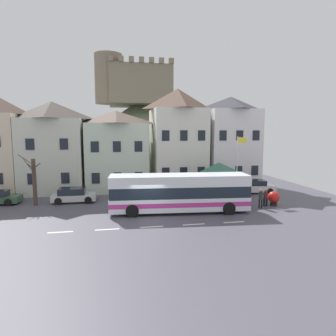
{
  "coord_description": "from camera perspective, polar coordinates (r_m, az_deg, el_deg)",
  "views": [
    {
      "loc": [
        -2.45,
        -21.81,
        6.52
      ],
      "look_at": [
        2.33,
        4.24,
        3.25
      ],
      "focal_mm": 31.74,
      "sensor_mm": 36.0,
      "label": 1
    }
  ],
  "objects": [
    {
      "name": "townhouse_04",
      "position": [
        36.28,
        11.78,
        4.93
      ],
      "size": [
        5.79,
        5.61,
        10.56
      ],
      "color": "white",
      "rests_on": "ground_plane"
    },
    {
      "name": "pedestrian_01",
      "position": [
        26.55,
        17.38,
        -5.24
      ],
      "size": [
        0.35,
        0.35,
        1.7
      ],
      "color": "black",
      "rests_on": "ground_plane"
    },
    {
      "name": "bus_shelter",
      "position": [
        29.2,
        9.71,
        -0.1
      ],
      "size": [
        3.6,
        3.6,
        3.53
      ],
      "color": "#473D33",
      "rests_on": "ground_plane"
    },
    {
      "name": "transit_bus",
      "position": [
        24.15,
        2.2,
        -4.85
      ],
      "size": [
        11.35,
        3.41,
        3.06
      ],
      "rotation": [
        0.0,
        0.0,
        -0.08
      ],
      "color": "white",
      "rests_on": "ground_plane"
    },
    {
      "name": "pedestrian_00",
      "position": [
        27.46,
        18.23,
        -5.34
      ],
      "size": [
        0.38,
        0.3,
        1.57
      ],
      "color": "black",
      "rests_on": "ground_plane"
    },
    {
      "name": "ground_plane",
      "position": [
        22.91,
        -3.86,
        -9.59
      ],
      "size": [
        40.0,
        60.0,
        0.07
      ],
      "color": "#4D4A56"
    },
    {
      "name": "flagpole",
      "position": [
        29.46,
        13.29,
        1.08
      ],
      "size": [
        0.95,
        0.1,
        6.04
      ],
      "color": "silver",
      "rests_on": "ground_plane"
    },
    {
      "name": "harbour_buoy",
      "position": [
        27.94,
        19.64,
        -5.37
      ],
      "size": [
        1.03,
        1.03,
        1.28
      ],
      "color": "black",
      "rests_on": "ground_plane"
    },
    {
      "name": "parked_car_01",
      "position": [
        29.0,
        -17.67,
        -4.99
      ],
      "size": [
        3.94,
        1.93,
        1.33
      ],
      "rotation": [
        0.0,
        0.0,
        -0.0
      ],
      "color": "silver",
      "rests_on": "ground_plane"
    },
    {
      "name": "public_bench",
      "position": [
        32.49,
        10.72,
        -3.82
      ],
      "size": [
        1.49,
        0.48,
        0.87
      ],
      "color": "brown",
      "rests_on": "ground_plane"
    },
    {
      "name": "bare_tree_00",
      "position": [
        28.65,
        -24.31,
        -2.32
      ],
      "size": [
        1.89,
        1.28,
        4.59
      ],
      "color": "#47382D",
      "rests_on": "ground_plane"
    },
    {
      "name": "hilltop_castle",
      "position": [
        55.22,
        -5.56,
        7.05
      ],
      "size": [
        35.2,
        35.2,
        19.33
      ],
      "color": "#5B6B4F",
      "rests_on": "ground_plane"
    },
    {
      "name": "townhouse_01",
      "position": [
        34.46,
        -21.16,
        3.78
      ],
      "size": [
        6.32,
        6.07,
        9.7
      ],
      "color": "beige",
      "rests_on": "ground_plane"
    },
    {
      "name": "townhouse_03",
      "position": [
        34.73,
        1.85,
        5.66
      ],
      "size": [
        5.88,
        6.3,
        11.38
      ],
      "color": "silver",
      "rests_on": "ground_plane"
    },
    {
      "name": "parked_car_00",
      "position": [
        30.7,
        9.07,
        -4.07
      ],
      "size": [
        4.13,
        2.1,
        1.33
      ],
      "rotation": [
        0.0,
        0.0,
        -0.03
      ],
      "color": "navy",
      "rests_on": "ground_plane"
    },
    {
      "name": "parked_car_03",
      "position": [
        33.03,
        16.36,
        -3.44
      ],
      "size": [
        4.11,
        2.29,
        1.39
      ],
      "rotation": [
        0.0,
        0.0,
        -0.15
      ],
      "color": "white",
      "rests_on": "ground_plane"
    },
    {
      "name": "townhouse_02",
      "position": [
        34.21,
        -9.84,
        3.39
      ],
      "size": [
        6.6,
        6.73,
        8.81
      ],
      "color": "beige",
      "rests_on": "ground_plane"
    }
  ]
}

